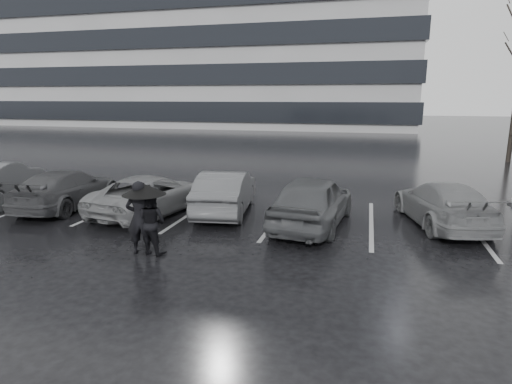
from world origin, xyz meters
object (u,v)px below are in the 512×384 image
object	(u,v)px
car_main	(313,201)
car_west_a	(226,192)
car_west_c	(67,189)
car_west_b	(151,194)
car_east	(443,204)
pedestrian_right	(152,222)
pedestrian_left	(140,218)

from	to	relation	value
car_main	car_west_a	bearing A→B (deg)	-8.32
car_west_a	car_west_c	world-z (taller)	car_west_a
car_main	car_west_c	distance (m)	8.26
car_west_c	car_main	bearing A→B (deg)	176.89
car_west_b	car_east	bearing A→B (deg)	-164.08
car_east	pedestrian_right	bearing A→B (deg)	17.31
car_west_c	car_east	xyz separation A→B (m)	(11.89, 1.01, -0.01)
car_west_c	car_east	bearing A→B (deg)	-177.94
car_west_a	pedestrian_left	size ratio (longest dim) A/B	2.33
car_east	pedestrian_left	world-z (taller)	pedestrian_left
car_main	car_west_b	bearing A→B (deg)	5.86
pedestrian_left	pedestrian_right	world-z (taller)	pedestrian_left
car_main	car_west_b	distance (m)	5.16
car_west_b	pedestrian_left	distance (m)	3.66
pedestrian_right	car_west_a	bearing A→B (deg)	-85.24
pedestrian_left	car_main	bearing A→B (deg)	-154.96
pedestrian_right	pedestrian_left	bearing A→B (deg)	34.69
car_west_b	car_west_a	bearing A→B (deg)	-153.17
car_west_c	pedestrian_left	bearing A→B (deg)	141.51
pedestrian_left	car_west_a	bearing A→B (deg)	-117.33
car_west_b	pedestrian_left	world-z (taller)	pedestrian_left
car_west_c	car_west_b	bearing A→B (deg)	177.57
car_main	car_west_a	xyz separation A→B (m)	(-2.90, 0.77, -0.06)
car_west_c	pedestrian_left	distance (m)	5.67
car_west_c	pedestrian_left	xyz separation A→B (m)	(4.60, -3.31, 0.25)
car_west_c	pedestrian_right	xyz separation A→B (m)	(4.85, -3.21, 0.12)
car_west_a	car_west_b	distance (m)	2.37
pedestrian_left	pedestrian_right	size ratio (longest dim) A/B	1.16
car_east	pedestrian_right	world-z (taller)	pedestrian_right
car_main	car_east	size ratio (longest dim) A/B	1.00
car_west_b	pedestrian_right	bearing A→B (deg)	127.95
pedestrian_left	car_west_c	bearing A→B (deg)	-52.40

